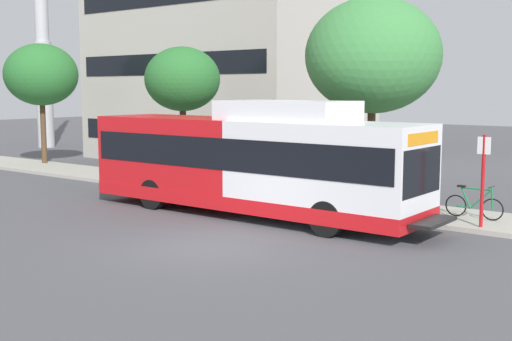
# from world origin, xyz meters

# --- Properties ---
(ground_plane) EXTENTS (120.00, 120.00, 0.00)m
(ground_plane) POSITION_xyz_m (0.00, 8.00, 0.00)
(ground_plane) COLOR #4C4C51
(sidewalk_curb) EXTENTS (3.00, 56.00, 0.14)m
(sidewalk_curb) POSITION_xyz_m (7.00, 6.00, 0.07)
(sidewalk_curb) COLOR #A8A399
(sidewalk_curb) RESTS_ON ground
(transit_bus) EXTENTS (2.58, 12.25, 3.65)m
(transit_bus) POSITION_xyz_m (3.83, 1.71, 1.70)
(transit_bus) COLOR white
(transit_bus) RESTS_ON ground
(bus_stop_sign_pole) EXTENTS (0.10, 0.36, 2.60)m
(bus_stop_sign_pole) POSITION_xyz_m (5.89, -4.91, 1.65)
(bus_stop_sign_pole) COLOR red
(bus_stop_sign_pole) RESTS_ON sidewalk_curb
(bicycle_parked) EXTENTS (0.52, 1.76, 1.02)m
(bicycle_parked) POSITION_xyz_m (6.99, -4.31, 0.56)
(bicycle_parked) COLOR black
(bicycle_parked) RESTS_ON sidewalk_curb
(street_tree_near_stop) EXTENTS (4.66, 4.66, 6.98)m
(street_tree_near_stop) POSITION_xyz_m (8.18, -0.21, 5.12)
(street_tree_near_stop) COLOR #4C3823
(street_tree_near_stop) RESTS_ON sidewalk_curb
(street_tree_mid_block) EXTENTS (3.24, 3.24, 5.66)m
(street_tree_mid_block) POSITION_xyz_m (8.14, 8.83, 4.40)
(street_tree_mid_block) COLOR #4C3823
(street_tree_mid_block) RESTS_ON sidewalk_curb
(street_tree_far_block) EXTENTS (3.75, 3.75, 6.19)m
(street_tree_far_block) POSITION_xyz_m (7.91, 18.73, 4.72)
(street_tree_far_block) COLOR #4C3823
(street_tree_far_block) RESTS_ON sidewalk_curb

